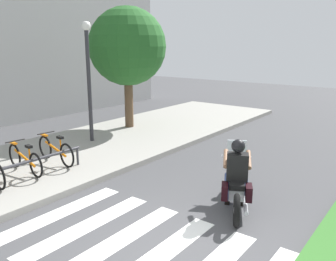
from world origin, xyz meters
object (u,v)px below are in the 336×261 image
motorcycle (236,185)px  bicycle_6 (55,150)px  bicycle_5 (25,159)px  street_lamp (88,71)px  rider (237,169)px  tree_near_rack (127,47)px

motorcycle → bicycle_6: motorcycle is taller
bicycle_5 → street_lamp: size_ratio=0.44×
rider → street_lamp: bearing=77.0°
motorcycle → street_lamp: 6.10m
street_lamp → tree_near_rack: 2.32m
bicycle_5 → bicycle_6: 0.87m
rider → street_lamp: street_lamp is taller
bicycle_5 → bicycle_6: bearing=-0.0°
motorcycle → tree_near_rack: size_ratio=0.44×
bicycle_6 → street_lamp: (2.03, 0.94, 1.85)m
motorcycle → bicycle_5: motorcycle is taller
street_lamp → motorcycle: bearing=-102.4°
motorcycle → street_lamp: (1.25, 5.66, 1.89)m
street_lamp → tree_near_rack: (2.17, 0.40, 0.70)m
rider → bicycle_6: bearing=98.5°
motorcycle → street_lamp: size_ratio=0.52×
motorcycle → rider: rider is taller
motorcycle → tree_near_rack: 7.43m
bicycle_5 → bicycle_6: (0.87, -0.00, 0.01)m
rider → tree_near_rack: size_ratio=0.32×
bicycle_6 → tree_near_rack: size_ratio=0.38×
street_lamp → bicycle_6: bearing=-155.1°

